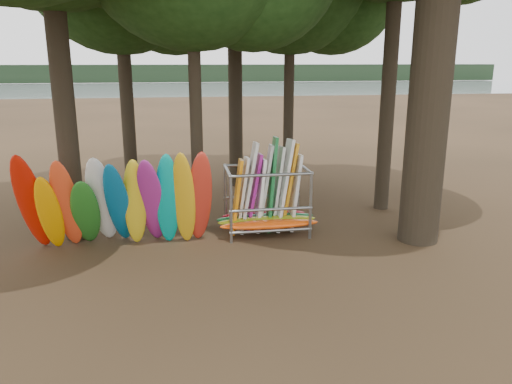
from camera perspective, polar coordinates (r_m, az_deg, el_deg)
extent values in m
plane|color=#47331E|center=(13.48, -0.47, -7.45)|extent=(120.00, 120.00, 0.00)
plane|color=gray|center=(72.53, -7.95, 10.70)|extent=(160.00, 160.00, 0.00)
cube|color=black|center=(122.37, -8.68, 13.26)|extent=(160.00, 4.00, 4.00)
cylinder|color=black|center=(14.98, -21.85, 17.11)|extent=(0.59, 0.59, 11.94)
cylinder|color=black|center=(18.30, -14.80, 13.92)|extent=(0.47, 0.47, 9.93)
cylinder|color=black|center=(20.52, -2.44, 16.99)|extent=(0.57, 0.57, 11.76)
cylinder|color=black|center=(19.68, 3.83, 14.45)|extent=(0.40, 0.40, 9.97)
cylinder|color=black|center=(15.02, -7.06, 14.41)|extent=(0.37, 0.37, 10.05)
cylinder|color=black|center=(17.69, 15.44, 18.87)|extent=(0.50, 0.50, 13.02)
ellipsoid|color=red|center=(14.51, -24.26, -1.17)|extent=(0.90, 1.66, 3.00)
ellipsoid|color=orange|center=(14.42, -22.49, -2.30)|extent=(0.65, 1.39, 2.42)
ellipsoid|color=#F1451E|center=(14.29, -20.82, -1.40)|extent=(0.69, 1.62, 2.82)
ellipsoid|color=#246F20|center=(14.39, -18.89, -2.29)|extent=(0.92, 1.79, 2.31)
ellipsoid|color=silver|center=(14.33, -17.18, -0.98)|extent=(0.80, 1.90, 2.89)
ellipsoid|color=#095D8F|center=(14.10, -15.48, -1.36)|extent=(0.75, 2.08, 2.79)
ellipsoid|color=gold|center=(14.09, -13.66, -1.23)|extent=(0.73, 1.23, 2.72)
ellipsoid|color=#922279|center=(14.09, -11.85, -1.09)|extent=(0.92, 1.73, 2.78)
ellipsoid|color=#029087|center=(14.02, -10.06, -0.87)|extent=(0.70, 1.13, 2.83)
ellipsoid|color=gold|center=(13.95, -8.23, -0.79)|extent=(0.76, 1.15, 2.85)
ellipsoid|color=red|center=(14.07, -6.43, -0.61)|extent=(0.85, 1.33, 2.88)
ellipsoid|color=#FF510E|center=(14.75, 1.56, -3.72)|extent=(2.97, 0.55, 0.24)
ellipsoid|color=#9EA916|center=(15.10, 1.29, -3.27)|extent=(3.01, 0.55, 0.24)
ellipsoid|color=#15612C|center=(15.37, 1.10, -2.94)|extent=(3.04, 0.55, 0.24)
ellipsoid|color=red|center=(15.65, 0.89, -2.60)|extent=(2.64, 0.55, 0.24)
cube|color=orange|center=(14.96, -2.22, -0.59)|extent=(0.42, 0.75, 2.29)
cube|color=white|center=(15.15, -1.64, -0.33)|extent=(0.48, 0.77, 2.32)
cube|color=silver|center=(15.00, -0.90, 0.47)|extent=(0.62, 0.79, 2.78)
cube|color=#9C1A87|center=(15.19, -0.29, -0.08)|extent=(0.56, 0.75, 2.41)
cube|color=white|center=(15.12, 0.45, -0.47)|extent=(0.36, 0.76, 2.27)
cube|color=silver|center=(15.26, 1.01, 0.47)|extent=(0.57, 0.76, 2.67)
cube|color=#186C32|center=(15.11, 1.79, 0.80)|extent=(0.39, 0.79, 2.93)
cube|color=silver|center=(15.35, 2.31, 0.42)|extent=(0.51, 0.80, 2.60)
cube|color=silver|center=(15.16, 3.14, 0.74)|extent=(0.62, 0.83, 2.85)
cube|color=orange|center=(15.39, 3.64, 0.68)|extent=(0.61, 0.80, 2.71)
cube|color=silver|center=(15.30, 4.44, -0.10)|extent=(0.40, 0.76, 2.38)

